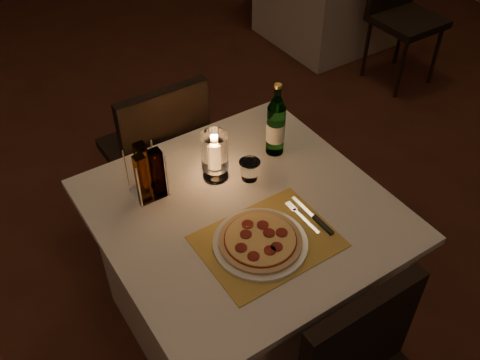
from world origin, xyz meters
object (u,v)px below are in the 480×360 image
hurricane_candle (215,153)px  chair_far (159,146)px  plate (260,243)px  water_bottle (276,126)px  tumbler (250,170)px  pizza (260,240)px  main_table (243,271)px

hurricane_candle → chair_far: bearing=90.6°
plate → water_bottle: 0.52m
chair_far → tumbler: 0.65m
plate → water_bottle: (0.34, 0.38, 0.12)m
pizza → tumbler: bearing=62.1°
hurricane_candle → tumbler: bearing=-37.7°
chair_far → hurricane_candle: hurricane_candle is taller
water_bottle → chair_far: bearing=119.0°
chair_far → hurricane_candle: size_ratio=4.54×
main_table → hurricane_candle: (0.01, 0.20, 0.48)m
water_bottle → hurricane_candle: size_ratio=1.58×
pizza → water_bottle: (0.34, 0.38, 0.10)m
chair_far → hurricane_candle: bearing=-89.4°
pizza → tumbler: 0.34m
water_bottle → hurricane_candle: 0.28m
main_table → water_bottle: 0.60m
plate → pizza: 0.02m
water_bottle → hurricane_candle: bearing=-179.8°
tumbler → chair_far: bearing=100.4°
pizza → chair_far: bearing=86.8°
tumbler → water_bottle: bearing=24.5°
chair_far → pizza: chair_far is taller
main_table → tumbler: 0.44m
chair_far → pizza: bearing=-93.2°
chair_far → water_bottle: bearing=-61.0°
main_table → tumbler: (0.11, 0.12, 0.41)m
water_bottle → main_table: bearing=-144.9°
water_bottle → pizza: bearing=-131.4°
water_bottle → plate: bearing=-131.4°
main_table → pizza: 0.44m
pizza → hurricane_candle: hurricane_candle is taller
chair_far → tumbler: (0.11, -0.59, 0.23)m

